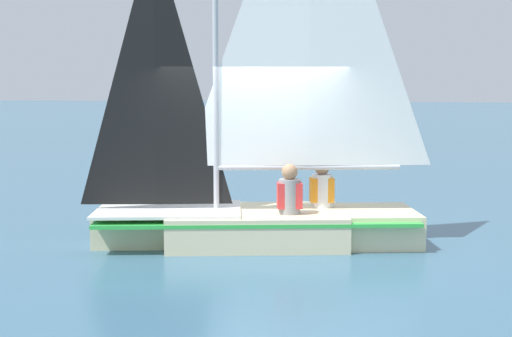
% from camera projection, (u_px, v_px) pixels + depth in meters
% --- Properties ---
extents(ground_plane, '(260.00, 260.00, 0.00)m').
position_uv_depth(ground_plane, '(256.00, 243.00, 10.17)').
color(ground_plane, '#38607A').
extents(sailboat_main, '(2.85, 4.72, 6.07)m').
position_uv_depth(sailboat_main, '(261.00, 181.00, 10.08)').
color(sailboat_main, beige).
rests_on(sailboat_main, ground_plane).
extents(sailor_helm, '(0.38, 0.40, 1.16)m').
position_uv_depth(sailor_helm, '(289.00, 203.00, 9.84)').
color(sailor_helm, black).
rests_on(sailor_helm, ground_plane).
extents(sailor_crew, '(0.38, 0.40, 1.16)m').
position_uv_depth(sailor_crew, '(322.00, 197.00, 10.40)').
color(sailor_crew, black).
rests_on(sailor_crew, ground_plane).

